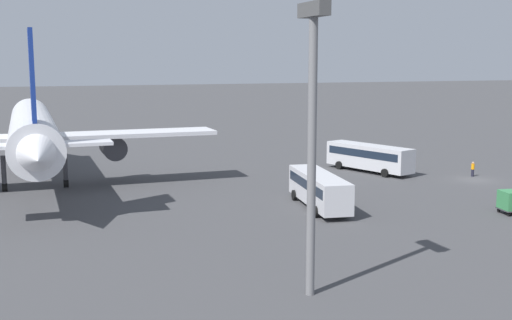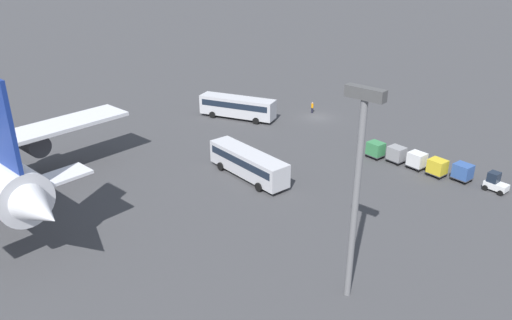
% 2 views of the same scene
% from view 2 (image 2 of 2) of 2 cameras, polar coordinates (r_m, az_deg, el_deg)
% --- Properties ---
extents(ground_plane, '(600.00, 600.00, 0.00)m').
position_cam_2_polar(ground_plane, '(78.04, 7.04, 4.88)').
color(ground_plane, '#424244').
extents(shuttle_bus_near, '(11.99, 6.31, 3.29)m').
position_cam_2_polar(shuttle_bus_near, '(76.47, -2.13, 6.20)').
color(shuttle_bus_near, silver).
rests_on(shuttle_bus_near, ground).
extents(shuttle_bus_far, '(11.64, 4.30, 3.14)m').
position_cam_2_polar(shuttle_bus_far, '(57.03, -0.91, -0.24)').
color(shuttle_bus_far, silver).
rests_on(shuttle_bus_far, ground).
extents(baggage_tug, '(2.55, 1.91, 2.10)m').
position_cam_2_polar(baggage_tug, '(60.29, 25.68, -2.36)').
color(baggage_tug, white).
rests_on(baggage_tug, ground).
extents(worker_person, '(0.38, 0.38, 1.74)m').
position_cam_2_polar(worker_person, '(79.70, 6.44, 5.97)').
color(worker_person, '#1E1E2D').
rests_on(worker_person, ground).
extents(cargo_cart_blue, '(2.25, 1.99, 2.06)m').
position_cam_2_polar(cargo_cart_blue, '(61.04, 22.55, -1.21)').
color(cargo_cart_blue, '#38383D').
rests_on(cargo_cart_blue, ground).
extents(cargo_cart_yellow, '(2.25, 1.99, 2.06)m').
position_cam_2_polar(cargo_cart_yellow, '(61.21, 20.02, -0.73)').
color(cargo_cart_yellow, '#38383D').
rests_on(cargo_cart_yellow, ground).
extents(cargo_cart_white, '(2.25, 1.99, 2.06)m').
position_cam_2_polar(cargo_cart_white, '(62.39, 17.91, 0.04)').
color(cargo_cart_white, '#38383D').
rests_on(cargo_cart_white, ground).
extents(cargo_cart_grey, '(2.25, 1.99, 2.06)m').
position_cam_2_polar(cargo_cart_grey, '(63.42, 15.77, 0.70)').
color(cargo_cart_grey, '#38383D').
rests_on(cargo_cart_grey, ground).
extents(cargo_cart_green, '(2.25, 1.99, 2.06)m').
position_cam_2_polar(cargo_cart_green, '(64.19, 13.51, 1.24)').
color(cargo_cart_green, '#38383D').
rests_on(cargo_cart_green, ground).
extents(light_pole, '(2.80, 0.70, 16.52)m').
position_cam_2_polar(light_pole, '(35.33, 11.56, -1.75)').
color(light_pole, slate).
rests_on(light_pole, ground).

